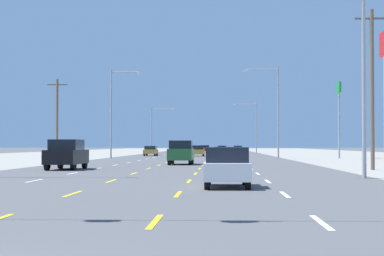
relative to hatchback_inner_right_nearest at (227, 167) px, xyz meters
The scene contains 19 objects.
ground_plane 48.04m from the hatchback_inner_right_nearest, 94.06° to the left, with size 572.00×572.00×0.00m, color #4C4C4F.
lane_markings 86.49m from the hatchback_inner_right_nearest, 92.25° to the left, with size 10.64×227.60×0.01m.
hatchback_inner_right_nearest is the anchor object (origin of this frame).
suv_far_left_near 20.10m from the hatchback_inner_right_nearest, 121.16° to the left, with size 1.98×4.90×1.98m.
suv_center_turn_mid 28.54m from the hatchback_inner_right_nearest, 97.04° to the left, with size 1.98×4.90×1.98m.
sedan_inner_right_midfar 29.84m from the hatchback_inner_right_nearest, 89.85° to the left, with size 1.80×4.50×1.46m.
hatchback_center_turn_far 66.89m from the hatchback_inner_right_nearest, 92.89° to the left, with size 1.72×3.90×1.54m.
sedan_far_left_farther 70.13m from the hatchback_inner_right_nearest, 98.60° to the left, with size 1.80×4.50×1.46m.
sedan_inner_right_farthest 102.80m from the hatchback_inner_right_nearest, 89.93° to the left, with size 1.80×4.50×1.46m.
sedan_far_right_distant_a 106.41m from the hatchback_inner_right_nearest, 88.18° to the left, with size 1.80×4.50×1.46m.
hatchback_center_turn_distant_b 108.01m from the hatchback_inner_right_nearest, 91.75° to the left, with size 1.72×3.90×1.54m.
pole_sign_right_row_2 54.89m from the hatchback_inner_right_nearest, 75.10° to the left, with size 0.24×1.93×9.16m.
streetlight_right_row_0 10.37m from the hatchback_inner_right_nearest, 47.89° to the left, with size 5.12×0.26×9.43m.
streetlight_left_row_1 54.60m from the hatchback_inner_right_nearest, 104.07° to the left, with size 3.82×0.26×10.76m.
streetlight_right_row_1 53.37m from the hatchback_inner_right_nearest, 83.12° to the left, with size 4.24×0.26×10.99m.
streetlight_left_row_2 99.55m from the hatchback_inner_right_nearest, 97.50° to the left, with size 4.78×0.26×8.85m.
streetlight_right_row_2 98.92m from the hatchback_inner_right_nearest, 86.37° to the left, with size 4.66×0.26×9.70m.
utility_pole_right_row_0 20.26m from the hatchback_inner_right_nearest, 60.83° to the left, with size 2.20×0.26×10.45m.
utility_pole_left_row_1 48.05m from the hatchback_inner_right_nearest, 112.13° to the left, with size 2.20×0.26×8.81m.
Camera 1 is at (3.13, -6.54, 1.64)m, focal length 59.84 mm.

